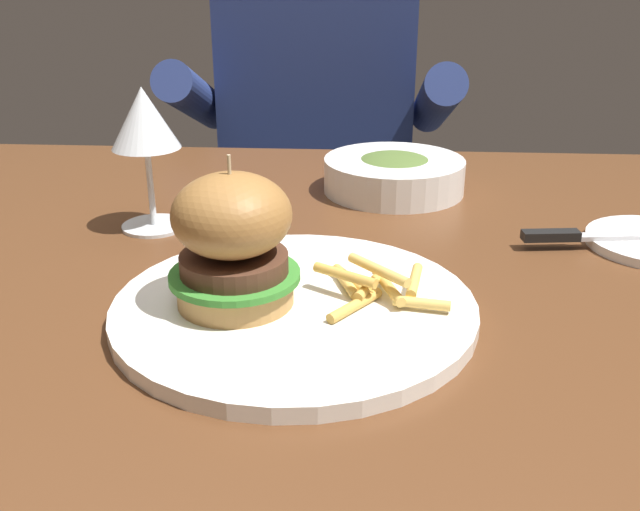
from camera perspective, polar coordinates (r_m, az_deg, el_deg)
dining_table at (r=0.78m, az=0.60°, el=-5.29°), size 1.48×0.84×0.74m
main_plate at (r=0.61m, az=-2.05°, el=-4.23°), size 0.31×0.31×0.01m
burger_sandwich at (r=0.59m, az=-6.98°, el=1.22°), size 0.11×0.11×0.13m
fries_pile at (r=0.61m, az=4.35°, el=-2.38°), size 0.12×0.10×0.03m
wine_glass at (r=0.80m, az=-13.86°, el=10.14°), size 0.07×0.07×0.16m
table_knife at (r=0.81m, az=22.16°, el=1.49°), size 0.23×0.04×0.01m
soup_bowl at (r=0.93m, az=5.93°, el=6.53°), size 0.18×0.18×0.05m
diner_person at (r=1.46m, az=-0.19°, el=4.54°), size 0.51×0.36×1.18m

